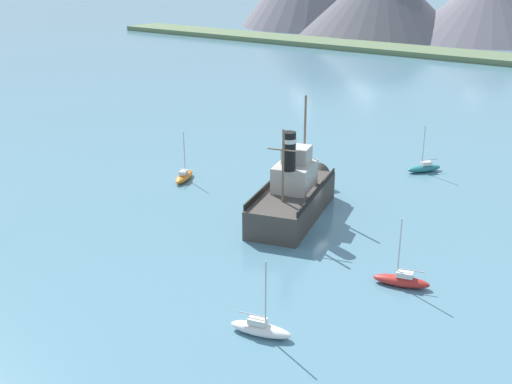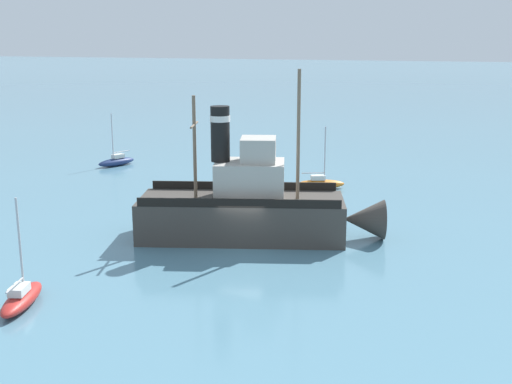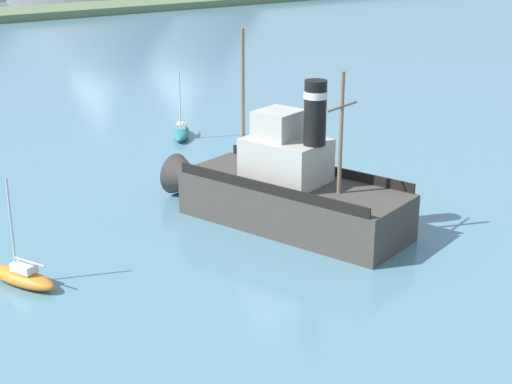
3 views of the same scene
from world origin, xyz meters
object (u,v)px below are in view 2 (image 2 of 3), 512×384
(sailboat_navy, at_px, (117,161))
(sailboat_red, at_px, (22,298))
(sailboat_orange, at_px, (320,183))
(old_tugboat, at_px, (252,208))

(sailboat_navy, xyz_separation_m, sailboat_red, (29.45, 12.80, 0.00))
(sailboat_orange, relative_size, sailboat_navy, 1.00)
(sailboat_navy, relative_size, sailboat_red, 1.00)
(sailboat_orange, height_order, sailboat_red, same)
(old_tugboat, relative_size, sailboat_orange, 3.01)
(sailboat_orange, bearing_deg, sailboat_red, -15.22)
(sailboat_navy, height_order, sailboat_red, same)
(sailboat_orange, xyz_separation_m, sailboat_red, (26.57, -7.23, 0.00))
(sailboat_orange, relative_size, sailboat_red, 1.00)
(sailboat_navy, bearing_deg, sailboat_orange, 81.80)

